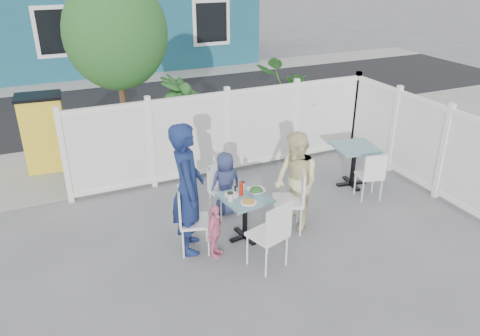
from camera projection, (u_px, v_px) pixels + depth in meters
name	position (u px, v px, depth m)	size (l,w,h in m)	color
ground	(284.00, 235.00, 7.03)	(80.00, 80.00, 0.00)	slate
near_sidewalk	(199.00, 147.00, 10.18)	(24.00, 2.60, 0.01)	gray
street	(155.00, 102.00, 13.25)	(24.00, 5.00, 0.01)	black
far_sidewalk	(131.00, 78.00, 15.81)	(24.00, 1.60, 0.01)	gray
fence_back	(228.00, 134.00, 8.73)	(5.86, 0.08, 1.60)	white
fence_right	(417.00, 143.00, 8.32)	(0.08, 3.66, 1.60)	white
tree	(116.00, 33.00, 8.09)	(1.80, 1.62, 3.59)	#382316
utility_cabinet	(45.00, 134.00, 8.93)	(0.77, 0.55, 1.42)	yellow
potted_shrub_a	(182.00, 122.00, 9.02)	(0.99, 0.99, 1.76)	#1E5122
potted_shrub_b	(297.00, 106.00, 9.85)	(1.65, 1.43, 1.83)	#1E5122
main_table	(245.00, 206.00, 6.76)	(0.73, 0.73, 0.68)	teal
spare_table	(354.00, 155.00, 8.32)	(0.82, 0.82, 0.75)	teal
chair_left	(188.00, 216.00, 6.46)	(0.52, 0.53, 0.95)	white
chair_right	(294.00, 195.00, 6.94)	(0.59, 0.60, 1.01)	white
chair_back	(221.00, 186.00, 7.43)	(0.45, 0.44, 0.84)	white
chair_near	(272.00, 231.00, 6.07)	(0.55, 0.54, 0.98)	white
chair_spare	(372.00, 173.00, 7.84)	(0.46, 0.45, 0.86)	white
man	(188.00, 189.00, 6.34)	(0.69, 0.45, 1.89)	navy
woman	(296.00, 182.00, 6.96)	(0.74, 0.58, 1.52)	#D2BE52
boy	(226.00, 183.00, 7.44)	(0.51, 0.33, 1.04)	navy
toddler	(215.00, 231.00, 6.39)	(0.47, 0.19, 0.80)	pink
plate_main	(249.00, 202.00, 6.54)	(0.23, 0.23, 0.01)	white
plate_side	(231.00, 195.00, 6.74)	(0.21, 0.21, 0.01)	white
salad_bowl	(256.00, 191.00, 6.80)	(0.25, 0.25, 0.06)	white
coffee_cup_a	(230.00, 197.00, 6.56)	(0.08, 0.08, 0.12)	beige
coffee_cup_b	(242.00, 186.00, 6.89)	(0.08, 0.08, 0.11)	beige
ketchup_bottle	(241.00, 189.00, 6.72)	(0.06, 0.06, 0.19)	#A81B09
salt_shaker	(234.00, 189.00, 6.85)	(0.03, 0.03, 0.07)	white
pepper_shaker	(235.00, 189.00, 6.85)	(0.03, 0.03, 0.08)	black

